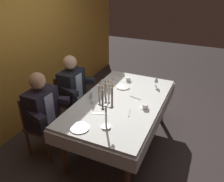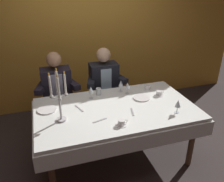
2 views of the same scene
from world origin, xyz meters
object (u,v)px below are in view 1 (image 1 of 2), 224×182
object	(u,v)px
wine_glass_2	(92,95)
wine_glass_3	(156,80)
water_tumbler_0	(92,95)
dinner_plate_0	(123,87)
seated_diner_1	(72,86)
dining_table	(121,108)
wine_glass_1	(109,82)
candelabra	(106,106)
seated_diner_0	(42,108)
wine_glass_0	(102,82)
coffee_cup_0	(145,106)
coffee_cup_2	(128,79)
dinner_plate_1	(80,128)
coffee_cup_1	(114,78)

from	to	relation	value
wine_glass_2	wine_glass_3	xyz separation A→B (m)	(0.86, -0.66, 0.00)
water_tumbler_0	dinner_plate_0	bearing A→B (deg)	-28.79
seated_diner_1	dining_table	bearing A→B (deg)	-96.35
wine_glass_1	wine_glass_2	bearing A→B (deg)	178.05
candelabra	seated_diner_0	size ratio (longest dim) A/B	0.49
wine_glass_0	wine_glass_2	distance (m)	0.44
candelabra	wine_glass_3	size ratio (longest dim) A/B	3.68
seated_diner_0	wine_glass_2	bearing A→B (deg)	-54.80
dinner_plate_0	wine_glass_3	world-z (taller)	wine_glass_3
coffee_cup_0	candelabra	bearing A→B (deg)	154.46
wine_glass_1	seated_diner_0	world-z (taller)	seated_diner_0
wine_glass_2	coffee_cup_2	size ratio (longest dim) A/B	1.24
dinner_plate_1	wine_glass_1	world-z (taller)	wine_glass_1
coffee_cup_2	seated_diner_0	world-z (taller)	seated_diner_0
candelabra	wine_glass_2	distance (m)	0.62
candelabra	coffee_cup_0	distance (m)	0.71
dining_table	wine_glass_0	bearing A→B (deg)	63.21
dinner_plate_0	wine_glass_1	distance (m)	0.25
wine_glass_0	coffee_cup_1	size ratio (longest dim) A/B	1.24
dining_table	water_tumbler_0	xyz separation A→B (m)	(-0.11, 0.41, 0.16)
dining_table	coffee_cup_0	bearing A→B (deg)	-99.46
wine_glass_1	coffee_cup_0	distance (m)	0.76
dinner_plate_0	water_tumbler_0	size ratio (longest dim) A/B	2.37
coffee_cup_2	seated_diner_1	size ratio (longest dim) A/B	0.11
wine_glass_0	coffee_cup_1	bearing A→B (deg)	-6.16
candelabra	wine_glass_0	distance (m)	1.01
wine_glass_1	coffee_cup_1	size ratio (longest dim) A/B	1.24
water_tumbler_0	coffee_cup_0	distance (m)	0.78
wine_glass_1	water_tumbler_0	bearing A→B (deg)	166.45
wine_glass_2	seated_diner_0	size ratio (longest dim) A/B	0.13
wine_glass_0	wine_glass_3	bearing A→B (deg)	-59.89
coffee_cup_2	coffee_cup_1	bearing A→B (deg)	105.57
candelabra	water_tumbler_0	distance (m)	0.77
candelabra	dinner_plate_1	world-z (taller)	candelabra
seated_diner_0	seated_diner_1	bearing A→B (deg)	0.00
dinner_plate_1	coffee_cup_1	size ratio (longest dim) A/B	1.71
dining_table	wine_glass_1	bearing A→B (deg)	49.79
dining_table	dinner_plate_1	world-z (taller)	dinner_plate_1
wine_glass_1	dining_table	bearing A→B (deg)	-130.21
wine_glass_2	coffee_cup_1	size ratio (longest dim) A/B	1.24
wine_glass_2	coffee_cup_1	world-z (taller)	wine_glass_2
dining_table	dinner_plate_0	distance (m)	0.43
coffee_cup_2	wine_glass_3	bearing A→B (deg)	-92.59
coffee_cup_0	seated_diner_0	distance (m)	1.37
wine_glass_3	seated_diner_1	xyz separation A→B (m)	(-0.53, 1.21, -0.12)
wine_glass_2	wine_glass_3	distance (m)	1.08
dinner_plate_1	coffee_cup_0	xyz separation A→B (m)	(0.73, -0.55, 0.02)
wine_glass_1	coffee_cup_1	world-z (taller)	wine_glass_1
wine_glass_2	wine_glass_1	bearing A→B (deg)	-1.95
wine_glass_1	coffee_cup_2	distance (m)	0.43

